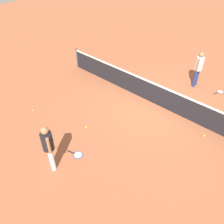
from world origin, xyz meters
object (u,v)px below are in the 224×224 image
at_px(player_near_side, 48,145).
at_px(tennis_racket_near_player, 77,155).
at_px(player_far_side, 199,67).
at_px(tennis_ball_by_net, 204,136).
at_px(tennis_racket_far_player, 220,92).
at_px(tennis_ball_near_player, 86,127).
at_px(tennis_ball_midcourt, 33,110).

relative_size(player_near_side, tennis_racket_near_player, 2.80).
height_order(player_far_side, tennis_racket_near_player, player_far_side).
distance_m(player_far_side, tennis_ball_by_net, 3.62).
distance_m(tennis_racket_far_player, tennis_ball_near_player, 6.43).
bearing_deg(tennis_ball_midcourt, player_far_side, 57.19).
bearing_deg(player_far_side, tennis_racket_far_player, 12.96).
xyz_separation_m(player_near_side, tennis_ball_midcourt, (-2.92, 1.18, -0.98)).
bearing_deg(player_near_side, tennis_racket_far_player, 73.55).
xyz_separation_m(tennis_racket_near_player, tennis_racket_far_player, (2.07, 6.88, 0.00)).
bearing_deg(player_far_side, tennis_ball_by_net, -57.42).
bearing_deg(tennis_ball_midcourt, tennis_ball_near_player, 17.85).
distance_m(player_far_side, tennis_racket_far_player, 1.55).
bearing_deg(tennis_ball_near_player, tennis_ball_midcourt, -162.15).
height_order(tennis_racket_far_player, tennis_ball_midcourt, tennis_ball_midcourt).
bearing_deg(tennis_ball_by_net, player_far_side, 122.58).
height_order(tennis_racket_near_player, tennis_ball_by_net, tennis_ball_by_net).
xyz_separation_m(tennis_racket_near_player, tennis_ball_by_net, (2.79, 3.68, 0.02)).
xyz_separation_m(player_far_side, tennis_ball_midcourt, (-4.04, -6.27, -0.98)).
bearing_deg(tennis_ball_near_player, tennis_racket_near_player, -55.79).
xyz_separation_m(tennis_racket_far_player, tennis_ball_by_net, (0.72, -3.20, 0.02)).
xyz_separation_m(player_near_side, player_far_side, (1.12, 7.45, 0.00)).
relative_size(player_far_side, tennis_ball_near_player, 25.76).
distance_m(player_far_side, tennis_ball_midcourt, 7.52).
xyz_separation_m(player_near_side, tennis_ball_by_net, (3.00, 4.52, -0.98)).
height_order(tennis_ball_near_player, tennis_ball_by_net, same).
bearing_deg(tennis_racket_far_player, tennis_racket_near_player, -106.75).
distance_m(player_near_side, tennis_ball_by_net, 5.51).
distance_m(tennis_ball_near_player, tennis_ball_by_net, 4.38).
relative_size(player_far_side, tennis_ball_by_net, 25.76).
height_order(player_near_side, tennis_ball_midcourt, player_near_side).
xyz_separation_m(player_far_side, tennis_ball_by_net, (1.88, -2.94, -0.98)).
distance_m(tennis_racket_far_player, tennis_ball_midcourt, 8.35).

